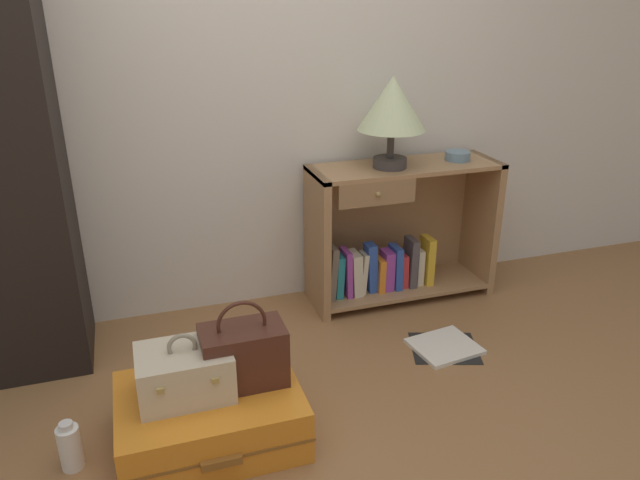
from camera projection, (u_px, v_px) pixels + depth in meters
name	position (u px, v px, depth m)	size (l,w,h in m)	color
back_wall	(223.00, 52.00, 2.83)	(6.40, 0.10, 2.60)	silver
bookshelf	(395.00, 236.00, 3.22)	(0.99, 0.35, 0.74)	#A37A51
table_lamp	(392.00, 106.00, 2.91)	(0.33, 0.33, 0.45)	#3D3838
bowl	(457.00, 156.00, 3.14)	(0.13, 0.13, 0.05)	slate
suitcase_large	(210.00, 416.00, 2.23)	(0.67, 0.51, 0.21)	orange
train_case	(185.00, 372.00, 2.15)	(0.33, 0.25, 0.25)	beige
handbag	(243.00, 354.00, 2.21)	(0.31, 0.18, 0.34)	#472319
bottle	(70.00, 447.00, 2.11)	(0.08, 0.08, 0.19)	white
open_book_on_floor	(444.00, 347.00, 2.84)	(0.38, 0.36, 0.02)	white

